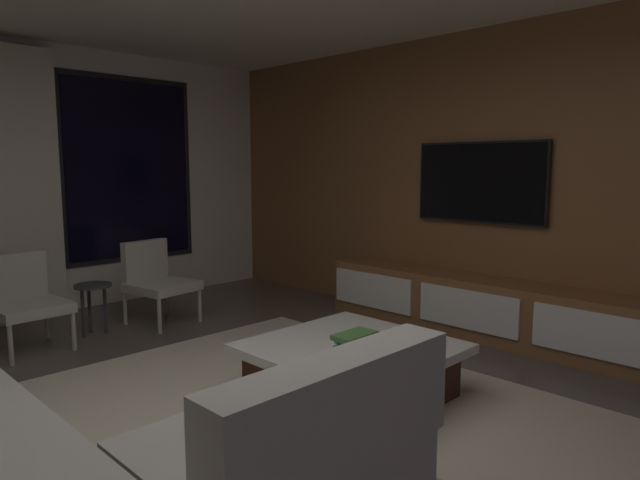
{
  "coord_description": "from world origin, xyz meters",
  "views": [
    {
      "loc": [
        -1.63,
        -2.31,
        1.49
      ],
      "look_at": [
        1.39,
        0.7,
        0.93
      ],
      "focal_mm": 31.64,
      "sensor_mm": 36.0,
      "label": 1
    }
  ],
  "objects": [
    {
      "name": "floor",
      "position": [
        0.0,
        0.0,
        0.0
      ],
      "size": [
        9.2,
        9.2,
        0.0
      ],
      "primitive_type": "plane",
      "color": "#564C44"
    },
    {
      "name": "media_wall",
      "position": [
        3.06,
        0.0,
        1.35
      ],
      "size": [
        0.12,
        7.8,
        2.7
      ],
      "color": "brown",
      "rests_on": "floor"
    },
    {
      "name": "area_rug",
      "position": [
        0.35,
        -0.1,
        0.01
      ],
      "size": [
        3.2,
        3.8,
        0.01
      ],
      "primitive_type": "cube",
      "color": "beige",
      "rests_on": "floor"
    },
    {
      "name": "sectional_couch",
      "position": [
        -0.98,
        -0.08,
        0.29
      ],
      "size": [
        1.98,
        2.5,
        0.82
      ],
      "color": "gray",
      "rests_on": "floor"
    },
    {
      "name": "coffee_table",
      "position": [
        0.99,
        0.02,
        0.19
      ],
      "size": [
        1.16,
        1.16,
        0.36
      ],
      "color": "#411F12",
      "rests_on": "floor"
    },
    {
      "name": "book_stack_on_coffee_table",
      "position": [
        0.89,
        -0.11,
        0.42
      ],
      "size": [
        0.3,
        0.19,
        0.12
      ],
      "color": "#C1859C",
      "rests_on": "coffee_table"
    },
    {
      "name": "accent_chair_near_window",
      "position": [
        1.01,
        2.55,
        0.43
      ],
      "size": [
        0.63,
        0.64,
        0.78
      ],
      "color": "#B2ADA0",
      "rests_on": "floor"
    },
    {
      "name": "accent_chair_by_curtain",
      "position": [
        -0.16,
        2.57,
        0.43
      ],
      "size": [
        0.57,
        0.59,
        0.78
      ],
      "color": "#B2ADA0",
      "rests_on": "floor"
    },
    {
      "name": "side_stool",
      "position": [
        0.4,
        2.56,
        0.37
      ],
      "size": [
        0.32,
        0.32,
        0.46
      ],
      "color": "#333338",
      "rests_on": "floor"
    },
    {
      "name": "media_console",
      "position": [
        2.77,
        0.05,
        0.25
      ],
      "size": [
        0.46,
        3.1,
        0.52
      ],
      "color": "brown",
      "rests_on": "floor"
    },
    {
      "name": "mounted_tv",
      "position": [
        2.95,
        0.25,
        1.35
      ],
      "size": [
        0.05,
        1.25,
        0.72
      ],
      "color": "black"
    }
  ]
}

